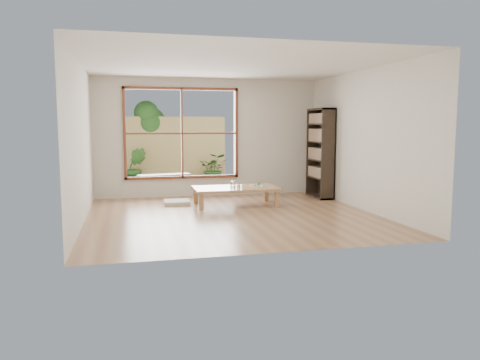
% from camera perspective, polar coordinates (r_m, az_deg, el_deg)
% --- Properties ---
extents(ground, '(5.00, 5.00, 0.00)m').
position_cam_1_polar(ground, '(8.27, -0.91, -4.32)').
color(ground, '#A37E51').
rests_on(ground, ground).
extents(low_table, '(1.66, 0.95, 0.36)m').
position_cam_1_polar(low_table, '(9.25, -0.55, -1.14)').
color(low_table, tan).
rests_on(low_table, ground).
extents(floor_cushion, '(0.53, 0.53, 0.07)m').
position_cam_1_polar(floor_cushion, '(9.51, -7.70, -2.70)').
color(floor_cushion, beige).
rests_on(floor_cushion, ground).
extents(bookshelf, '(0.31, 0.87, 1.94)m').
position_cam_1_polar(bookshelf, '(10.38, 9.77, 3.24)').
color(bookshelf, '#32261C').
rests_on(bookshelf, ground).
extents(glass_tall, '(0.07, 0.07, 0.13)m').
position_cam_1_polar(glass_tall, '(9.19, -0.95, -0.52)').
color(glass_tall, silver).
rests_on(glass_tall, low_table).
extents(glass_mid, '(0.06, 0.06, 0.09)m').
position_cam_1_polar(glass_mid, '(9.27, 0.05, -0.57)').
color(glass_mid, silver).
rests_on(glass_mid, low_table).
extents(glass_short, '(0.08, 0.08, 0.10)m').
position_cam_1_polar(glass_short, '(9.35, -0.57, -0.48)').
color(glass_short, silver).
rests_on(glass_short, low_table).
extents(glass_small, '(0.06, 0.06, 0.08)m').
position_cam_1_polar(glass_small, '(9.32, -1.01, -0.58)').
color(glass_small, silver).
rests_on(glass_small, low_table).
extents(food_tray, '(0.32, 0.27, 0.08)m').
position_cam_1_polar(food_tray, '(9.33, 2.04, -0.69)').
color(food_tray, white).
rests_on(food_tray, low_table).
extents(deck, '(2.80, 2.00, 0.05)m').
position_cam_1_polar(deck, '(11.65, -7.62, -1.14)').
color(deck, '#352E27').
rests_on(deck, ground).
extents(garden_bench, '(1.29, 0.61, 0.39)m').
position_cam_1_polar(garden_bench, '(11.26, -9.20, 0.39)').
color(garden_bench, '#32261C').
rests_on(garden_bench, deck).
extents(bamboo_fence, '(2.80, 0.06, 1.80)m').
position_cam_1_polar(bamboo_fence, '(12.56, -8.16, 3.54)').
color(bamboo_fence, tan).
rests_on(bamboo_fence, ground).
extents(shrub_right, '(0.89, 0.82, 0.82)m').
position_cam_1_polar(shrub_right, '(12.36, -3.19, 1.38)').
color(shrub_right, '#2C5A21').
rests_on(shrub_right, deck).
extents(shrub_left, '(0.57, 0.46, 0.99)m').
position_cam_1_polar(shrub_left, '(12.04, -12.65, 1.51)').
color(shrub_left, '#2C5A21').
rests_on(shrub_left, deck).
extents(garden_tree, '(1.04, 0.85, 2.22)m').
position_cam_1_polar(garden_tree, '(12.79, -11.38, 6.79)').
color(garden_tree, '#4C3D2D').
rests_on(garden_tree, ground).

